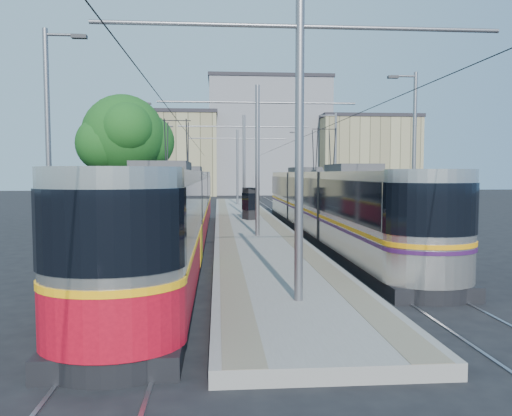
{
  "coord_description": "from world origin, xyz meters",
  "views": [
    {
      "loc": [
        -1.84,
        -15.25,
        3.24
      ],
      "look_at": [
        -0.06,
        8.08,
        1.6
      ],
      "focal_mm": 35.0,
      "sensor_mm": 36.0,
      "label": 1
    }
  ],
  "objects": [
    {
      "name": "building_left",
      "position": [
        -10.0,
        60.0,
        6.04
      ],
      "size": [
        16.32,
        12.24,
        12.07
      ],
      "color": "#9A9268",
      "rests_on": "ground"
    },
    {
      "name": "street_lamps",
      "position": [
        -0.0,
        21.0,
        4.18
      ],
      "size": [
        15.18,
        38.22,
        8.0
      ],
      "color": "slate",
      "rests_on": "ground"
    },
    {
      "name": "tram_right",
      "position": [
        3.6,
        10.24,
        1.86
      ],
      "size": [
        2.43,
        28.03,
        5.5
      ],
      "color": "black",
      "rests_on": "ground"
    },
    {
      "name": "building_centre",
      "position": [
        6.0,
        64.0,
        8.84
      ],
      "size": [
        18.36,
        14.28,
        17.66
      ],
      "color": "slate",
      "rests_on": "ground"
    },
    {
      "name": "track_arrow",
      "position": [
        -3.6,
        -3.0,
        0.01
      ],
      "size": [
        1.2,
        5.0,
        0.01
      ],
      "primitive_type": "cube",
      "color": "silver",
      "rests_on": "ground"
    },
    {
      "name": "tram_left",
      "position": [
        -3.6,
        6.62,
        1.71
      ],
      "size": [
        2.43,
        29.03,
        5.5
      ],
      "color": "black",
      "rests_on": "ground"
    },
    {
      "name": "platform",
      "position": [
        0.0,
        17.0,
        0.15
      ],
      "size": [
        4.0,
        50.0,
        0.3
      ],
      "primitive_type": "cube",
      "color": "gray",
      "rests_on": "ground"
    },
    {
      "name": "tree",
      "position": [
        -7.28,
        16.32,
        5.43
      ],
      "size": [
        5.53,
        5.11,
        8.04
      ],
      "color": "#382314",
      "rests_on": "ground"
    },
    {
      "name": "ground",
      "position": [
        0.0,
        0.0,
        0.0
      ],
      "size": [
        160.0,
        160.0,
        0.0
      ],
      "primitive_type": "plane",
      "color": "black",
      "rests_on": "ground"
    },
    {
      "name": "shelter",
      "position": [
        0.12,
        16.24,
        1.36
      ],
      "size": [
        0.89,
        1.07,
        2.03
      ],
      "rotation": [
        0.0,
        0.0,
        0.42
      ],
      "color": "black",
      "rests_on": "platform"
    },
    {
      "name": "rails",
      "position": [
        0.0,
        17.0,
        0.02
      ],
      "size": [
        8.71,
        70.0,
        0.03
      ],
      "color": "gray",
      "rests_on": "ground"
    },
    {
      "name": "building_right",
      "position": [
        20.0,
        58.0,
        5.81
      ],
      "size": [
        14.28,
        10.2,
        11.6
      ],
      "color": "#9A9268",
      "rests_on": "ground"
    },
    {
      "name": "tactile_strip_right",
      "position": [
        1.45,
        17.0,
        0.3
      ],
      "size": [
        0.7,
        50.0,
        0.01
      ],
      "primitive_type": "cube",
      "color": "gray",
      "rests_on": "platform"
    },
    {
      "name": "tactile_strip_left",
      "position": [
        -1.45,
        17.0,
        0.3
      ],
      "size": [
        0.7,
        50.0,
        0.01
      ],
      "primitive_type": "cube",
      "color": "gray",
      "rests_on": "platform"
    },
    {
      "name": "catenary",
      "position": [
        0.0,
        14.15,
        4.52
      ],
      "size": [
        9.2,
        70.0,
        7.0
      ],
      "color": "slate",
      "rests_on": "platform"
    }
  ]
}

